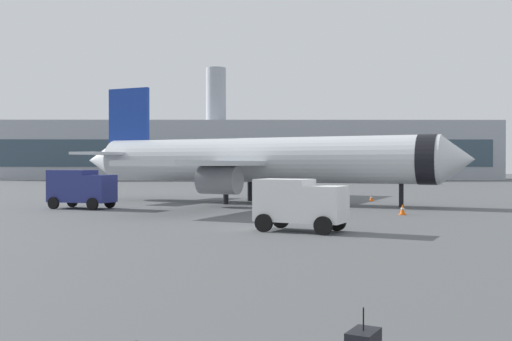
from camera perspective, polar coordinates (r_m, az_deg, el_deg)
name	(u,v)px	position (r m, az deg, el deg)	size (l,w,h in m)	color
airplane_at_gate	(257,160)	(51.51, 0.09, 0.96)	(33.88, 31.13, 10.50)	silver
service_truck	(81,187)	(47.10, -16.23, -1.53)	(5.25, 3.76, 2.90)	navy
cargo_van	(300,202)	(29.97, 4.14, -3.02)	(4.83, 3.84, 2.60)	white
safety_cone_near	(371,198)	(55.13, 10.87, -2.58)	(0.44, 0.44, 0.59)	#F2590C
safety_cone_mid	(402,209)	(40.85, 13.71, -3.60)	(0.44, 0.44, 0.73)	#F2590C
terminal_building	(246,150)	(132.49, -0.95, 1.92)	(107.46, 17.14, 24.49)	#9EA3AD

